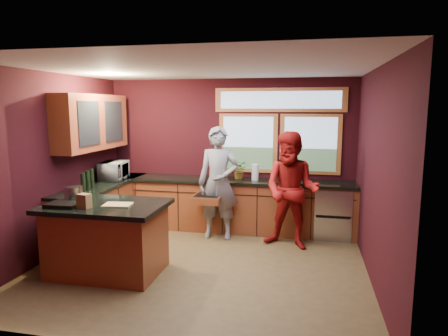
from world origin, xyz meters
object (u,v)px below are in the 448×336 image
(stock_pot, at_px, (74,193))
(person_red, at_px, (292,190))
(island, at_px, (107,238))
(person_grey, at_px, (218,183))
(cutting_board, at_px, (118,205))

(stock_pot, bearing_deg, person_red, 25.05)
(island, relative_size, person_grey, 0.82)
(person_grey, xyz_separation_m, person_red, (1.22, -0.23, -0.03))
(stock_pot, bearing_deg, island, -15.26)
(island, height_order, person_grey, person_grey)
(stock_pot, bearing_deg, person_grey, 43.26)
(cutting_board, height_order, stock_pot, stock_pot)
(cutting_board, bearing_deg, person_grey, 62.45)
(person_grey, relative_size, stock_pot, 7.85)
(person_red, height_order, stock_pot, person_red)
(person_grey, height_order, cutting_board, person_grey)
(person_red, bearing_deg, cutting_board, -129.13)
(island, xyz_separation_m, person_grey, (1.13, 1.73, 0.46))
(island, bearing_deg, person_red, 32.66)
(person_grey, distance_m, stock_pot, 2.31)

